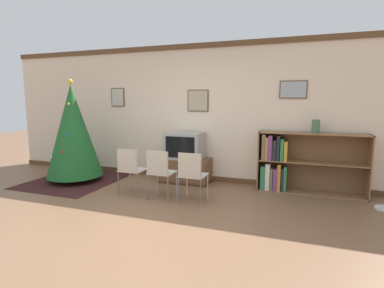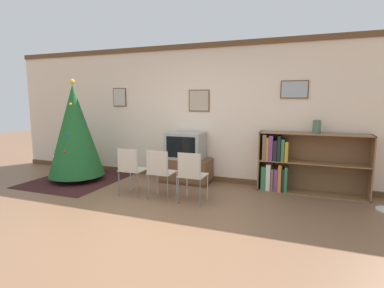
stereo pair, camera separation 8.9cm
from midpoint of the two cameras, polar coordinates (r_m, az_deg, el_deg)
ground_plane at (r=4.06m, az=-10.03°, el=-15.16°), size 24.00×24.00×0.00m
wall_back at (r=6.01m, az=1.99°, el=5.87°), size 9.10×0.11×2.70m
area_rug at (r=6.55m, az=-20.58°, el=-6.39°), size 1.65×1.88×0.01m
christmas_tree at (r=6.38m, az=-21.04°, el=2.37°), size 1.08×1.08×2.01m
tv_console at (r=5.93m, az=-0.80°, el=-5.01°), size 1.00×0.51×0.48m
television at (r=5.83m, az=-0.82°, el=-0.29°), size 0.71×0.50×0.51m
folding_chair_left at (r=5.15m, az=-11.11°, el=-4.58°), size 0.40×0.40×0.82m
folding_chair_center at (r=4.89m, az=-5.63°, el=-5.16°), size 0.40×0.40×0.82m
folding_chair_right at (r=4.68m, az=0.42°, el=-5.74°), size 0.40×0.40×0.82m
bookshelf at (r=5.56m, az=18.95°, el=-3.49°), size 1.79×0.36×1.06m
vase at (r=5.47m, az=23.12°, el=3.09°), size 0.13×0.13×0.23m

